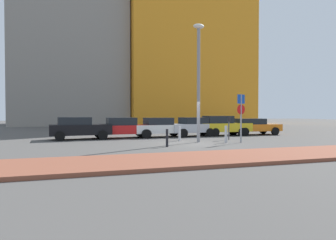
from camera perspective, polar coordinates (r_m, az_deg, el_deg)
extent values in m
plane|color=#4C4947|center=(18.61, 4.08, -4.29)|extent=(120.00, 120.00, 0.00)
cube|color=brown|center=(13.14, 14.58, -6.40)|extent=(40.00, 3.50, 0.14)
cube|color=black|center=(22.16, -15.61, -1.70)|extent=(4.09, 1.94, 0.69)
cube|color=black|center=(22.10, -16.64, -0.16)|extent=(2.20, 1.72, 0.51)
cylinder|color=black|center=(23.22, -12.46, -2.39)|extent=(0.65, 0.25, 0.64)
cylinder|color=black|center=(21.48, -11.75, -2.70)|extent=(0.65, 0.25, 0.64)
cylinder|color=black|center=(22.97, -19.21, -2.48)|extent=(0.65, 0.25, 0.64)
cylinder|color=black|center=(21.21, -19.06, -2.80)|extent=(0.65, 0.25, 0.64)
cube|color=red|center=(22.76, -8.19, -1.68)|extent=(4.56, 1.82, 0.61)
cube|color=black|center=(22.72, -8.48, -0.24)|extent=(2.01, 1.66, 0.54)
cylinder|color=black|center=(23.96, -4.91, -2.25)|extent=(0.64, 0.22, 0.64)
cylinder|color=black|center=(22.23, -3.85, -2.53)|extent=(0.64, 0.22, 0.64)
cylinder|color=black|center=(23.45, -12.29, -2.36)|extent=(0.64, 0.22, 0.64)
cylinder|color=black|center=(21.68, -11.81, -2.66)|extent=(0.64, 0.22, 0.64)
cube|color=white|center=(23.46, -1.25, -1.58)|extent=(4.20, 1.88, 0.61)
cube|color=black|center=(23.37, -1.78, -0.21)|extent=(1.93, 1.72, 0.52)
cylinder|color=black|center=(24.81, 1.23, -2.12)|extent=(0.64, 0.23, 0.64)
cylinder|color=black|center=(23.09, 2.82, -2.38)|extent=(0.64, 0.23, 0.64)
cylinder|color=black|center=(23.98, -5.17, -2.25)|extent=(0.64, 0.23, 0.64)
cylinder|color=black|center=(22.19, -4.03, -2.54)|extent=(0.64, 0.23, 0.64)
cube|color=#B7BABF|center=(24.34, 4.74, -1.43)|extent=(4.14, 2.05, 0.65)
cube|color=black|center=(24.30, 4.64, -0.10)|extent=(1.98, 1.76, 0.49)
cylinder|color=black|center=(25.79, 6.54, -2.00)|extent=(0.65, 0.26, 0.64)
cylinder|color=black|center=(24.25, 8.58, -2.22)|extent=(0.65, 0.26, 0.64)
cylinder|color=black|center=(24.58, 0.94, -2.15)|extent=(0.65, 0.26, 0.64)
cylinder|color=black|center=(22.96, 2.71, -2.41)|extent=(0.65, 0.26, 0.64)
cube|color=gold|center=(25.38, 9.93, -1.31)|extent=(4.44, 1.97, 0.67)
cube|color=black|center=(25.18, 9.06, 0.09)|extent=(2.16, 1.71, 0.57)
cylinder|color=black|center=(26.83, 11.99, -1.88)|extent=(0.65, 0.25, 0.64)
cylinder|color=black|center=(25.31, 13.80, -2.09)|extent=(0.65, 0.25, 0.64)
cylinder|color=black|center=(25.61, 6.10, -2.02)|extent=(0.65, 0.25, 0.64)
cylinder|color=black|center=(24.01, 7.62, -2.25)|extent=(0.65, 0.25, 0.64)
cube|color=orange|center=(26.72, 15.18, -1.32)|extent=(4.48, 2.09, 0.56)
cube|color=black|center=(26.56, 14.63, -0.23)|extent=(2.29, 1.79, 0.46)
cylinder|color=black|center=(28.26, 16.90, -1.75)|extent=(0.65, 0.27, 0.64)
cylinder|color=black|center=(26.75, 18.88, -1.94)|extent=(0.65, 0.27, 0.64)
cylinder|color=black|center=(26.84, 11.48, -1.88)|extent=(0.65, 0.27, 0.64)
cylinder|color=black|center=(25.25, 13.24, -2.10)|extent=(0.65, 0.27, 0.64)
cylinder|color=gray|center=(19.46, 13.11, 0.27)|extent=(0.10, 0.10, 2.95)
cube|color=#1447B7|center=(19.47, 13.13, 3.72)|extent=(0.55, 0.14, 0.55)
cylinder|color=red|center=(19.46, 13.12, 1.88)|extent=(0.60, 0.14, 0.60)
cylinder|color=#4C4C51|center=(21.39, 10.98, -1.92)|extent=(0.08, 0.08, 1.22)
cube|color=black|center=(21.36, 10.99, 0.09)|extent=(0.18, 0.14, 0.28)
cylinder|color=gray|center=(19.52, 5.57, 6.23)|extent=(0.20, 0.20, 6.98)
ellipsoid|color=silver|center=(20.15, 5.59, 16.60)|extent=(0.70, 0.36, 0.30)
cylinder|color=#B7B7BC|center=(20.34, 2.10, -2.48)|extent=(0.17, 0.17, 0.93)
cylinder|color=black|center=(16.72, -0.17, -3.29)|extent=(0.13, 0.13, 0.95)
cylinder|color=#B7B7BC|center=(19.32, 10.49, -2.56)|extent=(0.16, 0.16, 1.03)
cube|color=orange|center=(53.47, 2.88, 16.11)|extent=(19.60, 13.22, 30.84)
cube|color=gray|center=(51.20, -17.36, 10.87)|extent=(15.59, 15.11, 20.64)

